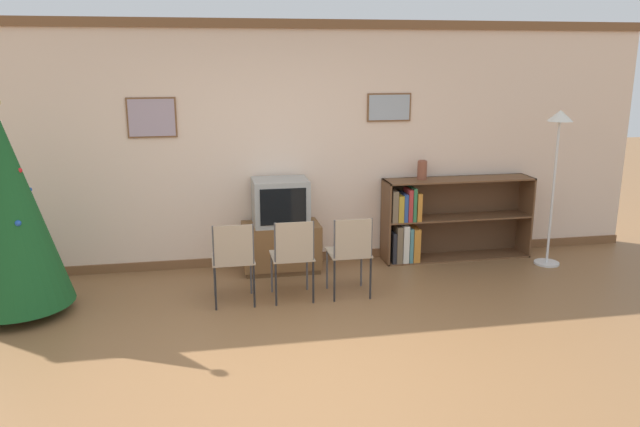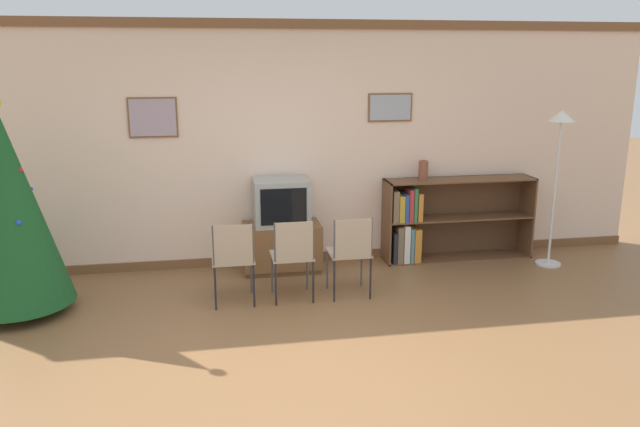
{
  "view_description": "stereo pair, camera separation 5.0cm",
  "coord_description": "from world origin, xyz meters",
  "px_view_note": "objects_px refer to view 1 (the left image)",
  "views": [
    {
      "loc": [
        -0.73,
        -4.28,
        2.32
      ],
      "look_at": [
        0.35,
        1.4,
        0.86
      ],
      "focal_mm": 35.0,
      "sensor_mm": 36.0,
      "label": 1
    },
    {
      "loc": [
        -0.68,
        -4.29,
        2.32
      ],
      "look_at": [
        0.35,
        1.4,
        0.86
      ],
      "focal_mm": 35.0,
      "sensor_mm": 36.0,
      "label": 2
    }
  ],
  "objects_px": {
    "christmas_tree": "(8,210)",
    "vase": "(422,170)",
    "folding_chair_center": "(293,255)",
    "bookshelf": "(431,222)",
    "folding_chair_right": "(351,251)",
    "folding_chair_left": "(233,258)",
    "television": "(280,202)",
    "standing_lamp": "(557,147)",
    "tv_console": "(281,247)"
  },
  "relations": [
    {
      "from": "folding_chair_center",
      "to": "vase",
      "type": "relative_size",
      "value": 3.73
    },
    {
      "from": "christmas_tree",
      "to": "folding_chair_right",
      "type": "relative_size",
      "value": 2.42
    },
    {
      "from": "christmas_tree",
      "to": "folding_chair_right",
      "type": "height_order",
      "value": "christmas_tree"
    },
    {
      "from": "tv_console",
      "to": "folding_chair_right",
      "type": "relative_size",
      "value": 1.03
    },
    {
      "from": "christmas_tree",
      "to": "folding_chair_left",
      "type": "relative_size",
      "value": 2.42
    },
    {
      "from": "folding_chair_left",
      "to": "vase",
      "type": "relative_size",
      "value": 3.73
    },
    {
      "from": "folding_chair_right",
      "to": "bookshelf",
      "type": "relative_size",
      "value": 0.47
    },
    {
      "from": "christmas_tree",
      "to": "television",
      "type": "distance_m",
      "value": 2.65
    },
    {
      "from": "bookshelf",
      "to": "folding_chair_right",
      "type": "bearing_deg",
      "value": -140.42
    },
    {
      "from": "christmas_tree",
      "to": "standing_lamp",
      "type": "bearing_deg",
      "value": 3.9
    },
    {
      "from": "television",
      "to": "vase",
      "type": "distance_m",
      "value": 1.67
    },
    {
      "from": "folding_chair_left",
      "to": "television",
      "type": "bearing_deg",
      "value": 58.23
    },
    {
      "from": "folding_chair_left",
      "to": "bookshelf",
      "type": "height_order",
      "value": "bookshelf"
    },
    {
      "from": "tv_console",
      "to": "television",
      "type": "distance_m",
      "value": 0.51
    },
    {
      "from": "television",
      "to": "folding_chair_left",
      "type": "height_order",
      "value": "television"
    },
    {
      "from": "bookshelf",
      "to": "standing_lamp",
      "type": "xyz_separation_m",
      "value": [
        1.25,
        -0.44,
        0.89
      ]
    },
    {
      "from": "christmas_tree",
      "to": "vase",
      "type": "relative_size",
      "value": 9.04
    },
    {
      "from": "christmas_tree",
      "to": "vase",
      "type": "xyz_separation_m",
      "value": [
        4.18,
        0.85,
        0.08
      ]
    },
    {
      "from": "tv_console",
      "to": "television",
      "type": "bearing_deg",
      "value": -90.0
    },
    {
      "from": "folding_chair_center",
      "to": "vase",
      "type": "height_order",
      "value": "vase"
    },
    {
      "from": "folding_chair_right",
      "to": "bookshelf",
      "type": "bearing_deg",
      "value": 39.58
    },
    {
      "from": "bookshelf",
      "to": "christmas_tree",
      "type": "bearing_deg",
      "value": -169.25
    },
    {
      "from": "tv_console",
      "to": "folding_chair_center",
      "type": "height_order",
      "value": "folding_chair_center"
    },
    {
      "from": "tv_console",
      "to": "folding_chair_left",
      "type": "bearing_deg",
      "value": -121.7
    },
    {
      "from": "tv_console",
      "to": "television",
      "type": "height_order",
      "value": "television"
    },
    {
      "from": "folding_chair_right",
      "to": "vase",
      "type": "bearing_deg",
      "value": 43.7
    },
    {
      "from": "christmas_tree",
      "to": "vase",
      "type": "bearing_deg",
      "value": 11.53
    },
    {
      "from": "folding_chair_right",
      "to": "standing_lamp",
      "type": "distance_m",
      "value": 2.66
    },
    {
      "from": "television",
      "to": "standing_lamp",
      "type": "xyz_separation_m",
      "value": [
        3.02,
        -0.36,
        0.56
      ]
    },
    {
      "from": "television",
      "to": "folding_chair_right",
      "type": "relative_size",
      "value": 0.72
    },
    {
      "from": "christmas_tree",
      "to": "bookshelf",
      "type": "xyz_separation_m",
      "value": [
        4.31,
        0.82,
        -0.54
      ]
    },
    {
      "from": "standing_lamp",
      "to": "television",
      "type": "bearing_deg",
      "value": 173.19
    },
    {
      "from": "christmas_tree",
      "to": "folding_chair_center",
      "type": "bearing_deg",
      "value": -3.98
    },
    {
      "from": "tv_console",
      "to": "folding_chair_right",
      "type": "xyz_separation_m",
      "value": [
        0.57,
        -0.92,
        0.21
      ]
    },
    {
      "from": "folding_chair_center",
      "to": "standing_lamp",
      "type": "distance_m",
      "value": 3.19
    },
    {
      "from": "vase",
      "to": "standing_lamp",
      "type": "xyz_separation_m",
      "value": [
        1.37,
        -0.47,
        0.28
      ]
    },
    {
      "from": "folding_chair_center",
      "to": "folding_chair_right",
      "type": "height_order",
      "value": "same"
    },
    {
      "from": "television",
      "to": "bookshelf",
      "type": "relative_size",
      "value": 0.34
    },
    {
      "from": "bookshelf",
      "to": "vase",
      "type": "xyz_separation_m",
      "value": [
        -0.13,
        0.03,
        0.61
      ]
    },
    {
      "from": "folding_chair_right",
      "to": "bookshelf",
      "type": "distance_m",
      "value": 1.56
    },
    {
      "from": "folding_chair_right",
      "to": "vase",
      "type": "height_order",
      "value": "vase"
    },
    {
      "from": "television",
      "to": "folding_chair_center",
      "type": "xyz_separation_m",
      "value": [
        0.0,
        -0.92,
        -0.31
      ]
    },
    {
      "from": "christmas_tree",
      "to": "folding_chair_center",
      "type": "relative_size",
      "value": 2.42
    },
    {
      "from": "christmas_tree",
      "to": "vase",
      "type": "height_order",
      "value": "christmas_tree"
    },
    {
      "from": "folding_chair_right",
      "to": "folding_chair_center",
      "type": "bearing_deg",
      "value": 180.0
    },
    {
      "from": "bookshelf",
      "to": "vase",
      "type": "distance_m",
      "value": 0.62
    },
    {
      "from": "vase",
      "to": "folding_chair_left",
      "type": "bearing_deg",
      "value": -155.04
    },
    {
      "from": "folding_chair_left",
      "to": "vase",
      "type": "bearing_deg",
      "value": 24.96
    },
    {
      "from": "television",
      "to": "bookshelf",
      "type": "height_order",
      "value": "television"
    },
    {
      "from": "folding_chair_center",
      "to": "vase",
      "type": "xyz_separation_m",
      "value": [
        1.64,
        1.03,
        0.59
      ]
    }
  ]
}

